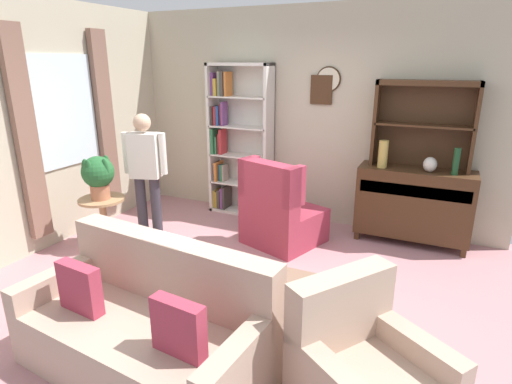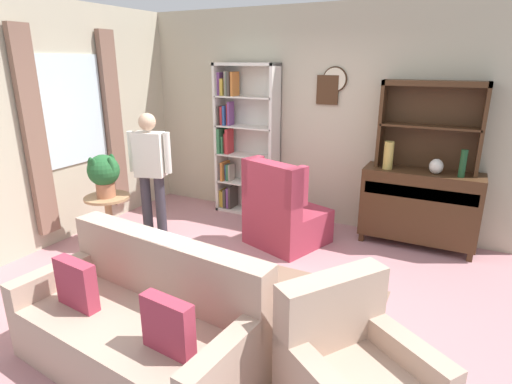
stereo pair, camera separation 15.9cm
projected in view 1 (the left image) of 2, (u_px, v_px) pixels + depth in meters
The scene contains 19 objects.
ground_plane at pixel (238, 290), 4.03m from camera, with size 5.40×4.60×0.02m, color #B27A7F.
wall_back at pixel (310, 118), 5.44m from camera, with size 5.00×0.09×2.80m.
wall_left at pixel (40, 128), 4.65m from camera, with size 0.16×4.20×2.80m.
area_rug at pixel (243, 310), 3.68m from camera, with size 2.29×1.83×0.01m, color #846651.
bookshelf at pixel (236, 141), 5.79m from camera, with size 0.90×0.30×2.10m.
sideboard at pixel (413, 203), 4.92m from camera, with size 1.30×0.45×0.92m.
sideboard_hutch at pixel (425, 113), 4.69m from camera, with size 1.10×0.26×1.00m.
vase_tall at pixel (383, 154), 4.83m from camera, with size 0.11×0.11×0.32m, color tan.
vase_round at pixel (430, 165), 4.66m from camera, with size 0.15×0.15×0.17m, color beige.
bottle_wine at pixel (456, 161), 4.52m from camera, with size 0.07×0.07×0.30m, color #194223.
couch_floral at pixel (148, 329), 2.92m from camera, with size 1.87×1.02×0.90m.
armchair_floral at pixel (366, 379), 2.50m from camera, with size 1.07×1.06×0.88m.
wingback_chair at pixel (280, 214), 4.90m from camera, with size 1.00×1.01×1.05m.
plant_stand at pixel (104, 217), 4.83m from camera, with size 0.52×0.52×0.61m.
potted_plant_large at pixel (98, 174), 4.65m from camera, with size 0.36×0.36×0.50m.
potted_plant_small at pixel (143, 237), 4.82m from camera, with size 0.19×0.19×0.26m.
person_reading at pixel (146, 170), 4.82m from camera, with size 0.52×0.29×1.56m.
coffee_table at pixel (210, 273), 3.61m from camera, with size 0.80×0.50×0.42m.
book_stack at pixel (199, 260), 3.65m from camera, with size 0.21×0.13×0.05m.
Camera 1 is at (1.64, -3.15, 2.13)m, focal length 28.95 mm.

